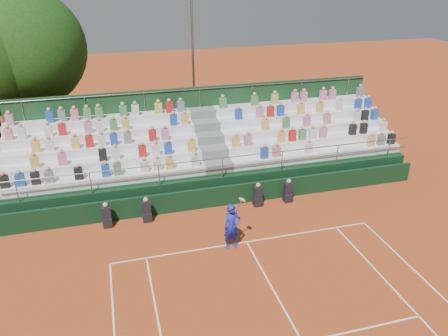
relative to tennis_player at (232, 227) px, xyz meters
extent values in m
plane|color=#AF451D|center=(0.69, 0.19, -0.98)|extent=(90.00, 90.00, 0.00)
cube|color=white|center=(0.69, 0.19, -0.97)|extent=(11.00, 0.06, 0.01)
cube|color=white|center=(0.69, -3.01, -0.97)|extent=(0.06, 6.40, 0.01)
cube|color=black|center=(0.69, 3.39, -0.48)|extent=(20.00, 0.15, 1.00)
cube|color=black|center=(-4.79, 2.94, -0.76)|extent=(0.40, 0.40, 0.44)
cube|color=black|center=(-4.79, 2.94, -0.28)|extent=(0.38, 0.25, 0.55)
sphere|color=tan|center=(-4.79, 2.94, 0.10)|extent=(0.22, 0.22, 0.22)
cube|color=black|center=(-3.07, 2.94, -0.76)|extent=(0.40, 0.40, 0.44)
cube|color=black|center=(-3.07, 2.94, -0.28)|extent=(0.38, 0.25, 0.55)
sphere|color=tan|center=(-3.07, 2.94, 0.10)|extent=(0.22, 0.22, 0.22)
cube|color=black|center=(2.13, 2.94, -0.76)|extent=(0.40, 0.40, 0.44)
cube|color=black|center=(2.13, 2.94, -0.28)|extent=(0.38, 0.25, 0.55)
sphere|color=tan|center=(2.13, 2.94, 0.10)|extent=(0.22, 0.22, 0.22)
cube|color=black|center=(3.67, 2.94, -0.76)|extent=(0.40, 0.40, 0.44)
cube|color=black|center=(3.67, 2.94, -0.28)|extent=(0.38, 0.25, 0.55)
sphere|color=tan|center=(3.67, 2.94, 0.10)|extent=(0.22, 0.22, 0.22)
cube|color=black|center=(0.69, 6.49, -0.38)|extent=(20.00, 5.20, 1.20)
cube|color=white|center=(-4.66, 4.82, 0.43)|extent=(9.30, 0.85, 0.42)
cube|color=white|center=(6.04, 4.82, 0.43)|extent=(9.30, 0.85, 0.42)
cube|color=slate|center=(0.69, 4.82, 0.43)|extent=(1.40, 0.85, 0.42)
cube|color=white|center=(-4.66, 5.67, 0.85)|extent=(9.30, 0.85, 0.42)
cube|color=white|center=(6.04, 5.67, 0.85)|extent=(9.30, 0.85, 0.42)
cube|color=slate|center=(0.69, 5.67, 0.85)|extent=(1.40, 0.85, 0.42)
cube|color=white|center=(-4.66, 6.52, 1.27)|extent=(9.30, 0.85, 0.42)
cube|color=white|center=(6.04, 6.52, 1.27)|extent=(9.30, 0.85, 0.42)
cube|color=slate|center=(0.69, 6.52, 1.27)|extent=(1.40, 0.85, 0.42)
cube|color=white|center=(-4.66, 7.37, 1.69)|extent=(9.30, 0.85, 0.42)
cube|color=white|center=(6.04, 7.37, 1.69)|extent=(9.30, 0.85, 0.42)
cube|color=slate|center=(0.69, 7.37, 1.69)|extent=(1.40, 0.85, 0.42)
cube|color=white|center=(-4.66, 8.22, 2.11)|extent=(9.30, 0.85, 0.42)
cube|color=white|center=(6.04, 8.22, 2.11)|extent=(9.30, 0.85, 0.42)
cube|color=slate|center=(0.69, 8.22, 2.11)|extent=(1.40, 0.85, 0.42)
cube|color=#184020|center=(0.69, 8.74, 1.22)|extent=(20.00, 0.12, 4.40)
cylinder|color=gray|center=(0.69, 3.94, 1.22)|extent=(20.00, 0.05, 0.05)
cylinder|color=gray|center=(0.69, 8.64, 3.32)|extent=(20.00, 0.05, 0.05)
cube|color=black|center=(-8.89, 4.67, 0.92)|extent=(0.36, 0.24, 0.56)
cube|color=#1E4CB2|center=(-8.25, 4.67, 0.92)|extent=(0.36, 0.24, 0.56)
cube|color=black|center=(-7.63, 4.67, 0.92)|extent=(0.36, 0.24, 0.56)
cube|color=slate|center=(-7.06, 4.67, 0.92)|extent=(0.36, 0.24, 0.56)
cube|color=black|center=(-5.81, 4.67, 0.92)|extent=(0.36, 0.24, 0.56)
cube|color=#1E4CB2|center=(-4.63, 4.67, 0.92)|extent=(0.36, 0.24, 0.56)
cube|color=#4C8C4C|center=(-4.11, 4.67, 0.92)|extent=(0.36, 0.24, 0.56)
cube|color=silver|center=(-2.89, 4.67, 0.92)|extent=(0.36, 0.24, 0.56)
cube|color=silver|center=(-2.28, 4.67, 0.92)|extent=(0.36, 0.24, 0.56)
cube|color=gold|center=(-1.70, 4.67, 0.92)|extent=(0.36, 0.24, 0.56)
cube|color=silver|center=(-0.46, 4.67, 0.92)|extent=(0.36, 0.24, 0.56)
cube|color=gold|center=(-7.68, 5.52, 1.34)|extent=(0.36, 0.24, 0.56)
cube|color=pink|center=(-6.49, 5.52, 1.34)|extent=(0.36, 0.24, 0.56)
cube|color=black|center=(-4.69, 5.52, 1.34)|extent=(0.36, 0.24, 0.56)
cube|color=silver|center=(-4.10, 5.52, 1.34)|extent=(0.36, 0.24, 0.56)
cube|color=red|center=(-2.86, 5.52, 1.34)|extent=(0.36, 0.24, 0.56)
cube|color=silver|center=(-2.22, 5.52, 1.34)|extent=(0.36, 0.24, 0.56)
cube|color=#1E4CB2|center=(-1.62, 5.52, 1.34)|extent=(0.36, 0.24, 0.56)
cube|color=gold|center=(-0.46, 5.52, 1.34)|extent=(0.36, 0.24, 0.56)
cube|color=gold|center=(-7.65, 6.37, 1.76)|extent=(0.36, 0.24, 0.56)
cube|color=silver|center=(-7.04, 6.37, 1.76)|extent=(0.36, 0.24, 0.56)
cube|color=gold|center=(-5.89, 6.37, 1.76)|extent=(0.36, 0.24, 0.56)
cube|color=red|center=(-5.25, 6.37, 1.76)|extent=(0.36, 0.24, 0.56)
cube|color=silver|center=(-4.67, 6.37, 1.76)|extent=(0.36, 0.24, 0.56)
cube|color=#1E4CB2|center=(-4.11, 6.37, 1.76)|extent=(0.36, 0.24, 0.56)
cube|color=slate|center=(-3.45, 6.37, 1.76)|extent=(0.36, 0.24, 0.56)
cube|color=red|center=(-2.24, 6.37, 1.76)|extent=(0.36, 0.24, 0.56)
cube|color=pink|center=(-1.62, 6.37, 1.76)|extent=(0.36, 0.24, 0.56)
cube|color=pink|center=(-8.87, 7.22, 2.18)|extent=(0.36, 0.24, 0.56)
cube|color=silver|center=(-8.29, 7.22, 2.18)|extent=(0.36, 0.24, 0.56)
cube|color=silver|center=(-7.11, 7.22, 2.18)|extent=(0.36, 0.24, 0.56)
cube|color=red|center=(-6.46, 7.22, 2.18)|extent=(0.36, 0.24, 0.56)
cube|color=pink|center=(-5.25, 7.22, 2.18)|extent=(0.36, 0.24, 0.56)
cube|color=silver|center=(-4.71, 7.22, 2.18)|extent=(0.36, 0.24, 0.56)
cube|color=#4C8C4C|center=(-4.04, 7.22, 2.18)|extent=(0.36, 0.24, 0.56)
cube|color=gold|center=(-3.45, 7.22, 2.18)|extent=(0.36, 0.24, 0.56)
cube|color=#1E4CB2|center=(-1.03, 7.22, 2.18)|extent=(0.36, 0.24, 0.56)
cube|color=gold|center=(-0.45, 7.22, 2.18)|extent=(0.36, 0.24, 0.56)
cube|color=pink|center=(-8.87, 8.07, 2.60)|extent=(0.36, 0.24, 0.56)
cube|color=#1E4CB2|center=(-7.03, 8.07, 2.60)|extent=(0.36, 0.24, 0.56)
cube|color=slate|center=(-6.47, 8.07, 2.60)|extent=(0.36, 0.24, 0.56)
cube|color=pink|center=(-5.86, 8.07, 2.60)|extent=(0.36, 0.24, 0.56)
cube|color=#4C8C4C|center=(-5.25, 8.07, 2.60)|extent=(0.36, 0.24, 0.56)
cube|color=#4C8C4C|center=(-4.68, 8.07, 2.60)|extent=(0.36, 0.24, 0.56)
cube|color=#4C8C4C|center=(-3.49, 8.07, 2.60)|extent=(0.36, 0.24, 0.56)
cube|color=silver|center=(-2.87, 8.07, 2.60)|extent=(0.36, 0.24, 0.56)
cube|color=gold|center=(-1.67, 8.07, 2.60)|extent=(0.36, 0.24, 0.56)
cube|color=red|center=(-1.10, 8.07, 2.60)|extent=(0.36, 0.24, 0.56)
cube|color=slate|center=(-0.49, 8.07, 2.60)|extent=(0.36, 0.24, 0.56)
cube|color=#1E4CB2|center=(3.03, 4.67, 0.92)|extent=(0.36, 0.24, 0.56)
cube|color=pink|center=(3.68, 4.67, 0.92)|extent=(0.36, 0.24, 0.56)
cube|color=silver|center=(5.45, 4.67, 0.92)|extent=(0.36, 0.24, 0.56)
cube|color=gold|center=(9.06, 4.67, 0.92)|extent=(0.36, 0.24, 0.56)
cube|color=slate|center=(9.66, 4.67, 0.92)|extent=(0.36, 0.24, 0.56)
cube|color=black|center=(10.28, 4.67, 0.92)|extent=(0.36, 0.24, 0.56)
cube|color=gold|center=(1.81, 5.52, 1.34)|extent=(0.36, 0.24, 0.56)
cube|color=pink|center=(2.44, 5.52, 1.34)|extent=(0.36, 0.24, 0.56)
cube|color=gold|center=(4.26, 5.52, 1.34)|extent=(0.36, 0.24, 0.56)
cube|color=red|center=(4.88, 5.52, 1.34)|extent=(0.36, 0.24, 0.56)
cube|color=#4C8C4C|center=(5.45, 5.52, 1.34)|extent=(0.36, 0.24, 0.56)
cube|color=silver|center=(6.02, 5.52, 1.34)|extent=(0.36, 0.24, 0.56)
cube|color=pink|center=(6.64, 5.52, 1.34)|extent=(0.36, 0.24, 0.56)
cube|color=black|center=(8.40, 5.52, 1.34)|extent=(0.36, 0.24, 0.56)
cube|color=black|center=(9.06, 5.52, 1.34)|extent=(0.36, 0.24, 0.56)
cube|color=silver|center=(10.28, 5.52, 1.34)|extent=(0.36, 0.24, 0.56)
cube|color=gold|center=(3.67, 6.37, 1.76)|extent=(0.36, 0.24, 0.56)
cube|color=#4C8C4C|center=(4.86, 6.37, 1.76)|extent=(0.36, 0.24, 0.56)
cube|color=pink|center=(6.06, 6.37, 1.76)|extent=(0.36, 0.24, 0.56)
cube|color=pink|center=(7.26, 6.37, 1.76)|extent=(0.36, 0.24, 0.56)
cube|color=silver|center=(9.07, 6.37, 1.76)|extent=(0.36, 0.24, 0.56)
cube|color=black|center=(9.61, 6.37, 1.76)|extent=(0.36, 0.24, 0.56)
cube|color=#1E4CB2|center=(10.21, 6.37, 1.76)|extent=(0.36, 0.24, 0.56)
cube|color=#1E4CB2|center=(2.46, 7.22, 2.18)|extent=(0.36, 0.24, 0.56)
cube|color=pink|center=(3.66, 7.22, 2.18)|extent=(0.36, 0.24, 0.56)
cube|color=red|center=(4.28, 7.22, 2.18)|extent=(0.36, 0.24, 0.56)
cube|color=#1E4CB2|center=(4.86, 7.22, 2.18)|extent=(0.36, 0.24, 0.56)
cube|color=gold|center=(6.07, 7.22, 2.18)|extent=(0.36, 0.24, 0.56)
cube|color=gold|center=(7.22, 7.22, 2.18)|extent=(0.36, 0.24, 0.56)
cube|color=silver|center=(8.44, 7.22, 2.18)|extent=(0.36, 0.24, 0.56)
cube|color=#1E4CB2|center=(9.62, 7.22, 2.18)|extent=(0.36, 0.24, 0.56)
cube|color=#1E4CB2|center=(10.26, 7.22, 2.18)|extent=(0.36, 0.24, 0.56)
cube|color=#4C8C4C|center=(1.82, 8.07, 2.60)|extent=(0.36, 0.24, 0.56)
cube|color=#4C8C4C|center=(3.64, 8.07, 2.60)|extent=(0.36, 0.24, 0.56)
cube|color=gold|center=(4.83, 8.07, 2.60)|extent=(0.36, 0.24, 0.56)
cube|color=pink|center=(6.04, 8.07, 2.60)|extent=(0.36, 0.24, 0.56)
cube|color=pink|center=(6.59, 8.07, 2.60)|extent=(0.36, 0.24, 0.56)
cube|color=pink|center=(7.81, 8.07, 2.60)|extent=(0.36, 0.24, 0.56)
cube|color=pink|center=(8.40, 8.07, 2.60)|extent=(0.36, 0.24, 0.56)
cube|color=slate|center=(10.20, 8.07, 2.60)|extent=(0.36, 0.24, 0.56)
imported|color=#1625AA|center=(0.00, 0.00, 0.00)|extent=(0.76, 0.54, 1.95)
cylinder|color=gray|center=(0.25, 0.00, 0.87)|extent=(0.26, 0.03, 0.51)
cylinder|color=#E5D866|center=(0.40, 0.00, 1.17)|extent=(0.26, 0.28, 0.14)
cylinder|color=#362013|center=(-8.21, 12.30, 0.83)|extent=(0.50, 0.50, 3.63)
sphere|color=#13350E|center=(-8.21, 12.30, 5.26)|extent=(6.53, 6.53, 6.53)
cylinder|color=gray|center=(1.26, 13.08, 3.37)|extent=(0.16, 0.16, 8.71)
camera|label=1|loc=(-4.20, -14.05, 9.40)|focal=35.00mm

